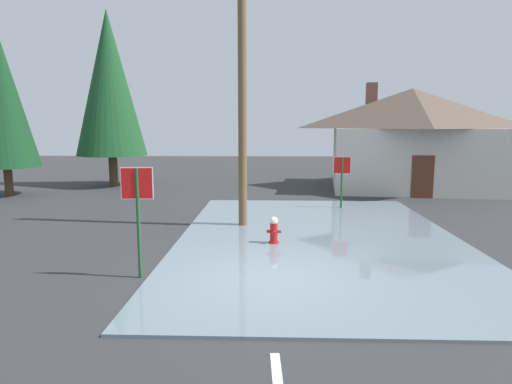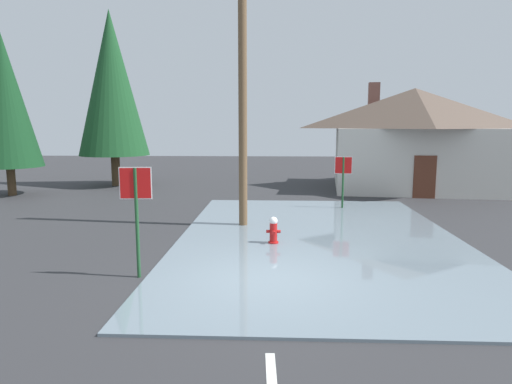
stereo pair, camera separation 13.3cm
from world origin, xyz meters
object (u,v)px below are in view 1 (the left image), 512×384
Objects in this scene: stop_sign_near at (138,200)px; pine_tree_tall_left at (2,100)px; utility_pole at (242,87)px; stop_sign_far at (342,172)px; pine_tree_mid_left at (109,84)px; house at (410,137)px; fire_hydrant at (274,231)px.

stop_sign_near is 15.38m from pine_tree_tall_left.
stop_sign_far is (3.81, 3.33, -3.08)m from utility_pole.
pine_tree_mid_left is at bearing 111.35° from stop_sign_near.
pine_tree_mid_left is (-16.35, 0.38, 2.88)m from house.
pine_tree_tall_left reaches higher than stop_sign_far.
fire_hydrant is 6.41m from stop_sign_far.
pine_tree_tall_left is (-9.79, 11.52, 2.80)m from stop_sign_near.
pine_tree_mid_left is (-11.75, 6.73, 4.12)m from stop_sign_far.
fire_hydrant is 16.18m from pine_tree_mid_left.
utility_pole is at bearing -28.16° from pine_tree_tall_left.
pine_tree_tall_left reaches higher than house.
pine_tree_mid_left reaches higher than fire_hydrant.
stop_sign_near is at bearing -68.65° from pine_tree_mid_left.
house is at bearing 55.19° from stop_sign_near.
stop_sign_far is 16.14m from pine_tree_tall_left.
house is at bearing 49.07° from utility_pole.
utility_pole is 1.14× the size of pine_tree_tall_left.
stop_sign_near is at bearing -110.65° from utility_pole.
pine_tree_tall_left is at bearing 130.34° from stop_sign_near.
utility_pole is at bearing 69.35° from stop_sign_near.
house is at bearing 9.54° from pine_tree_tall_left.
stop_sign_near is at bearing -124.81° from house.
utility_pole is (-1.03, 2.34, 4.20)m from fire_hydrant.
stop_sign_far is at bearing 55.97° from stop_sign_near.
stop_sign_near is at bearing -124.03° from stop_sign_far.
house is 1.21× the size of pine_tree_tall_left.
stop_sign_near is 0.26× the size of pine_tree_mid_left.
fire_hydrant is 0.11× the size of pine_tree_tall_left.
pine_tree_tall_left is (-11.76, 6.30, -0.03)m from utility_pole.
fire_hydrant is at bearing 43.86° from stop_sign_near.
pine_tree_mid_left is at bearing 128.31° from utility_pole.
pine_tree_tall_left is (-15.57, 2.97, 3.05)m from stop_sign_far.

